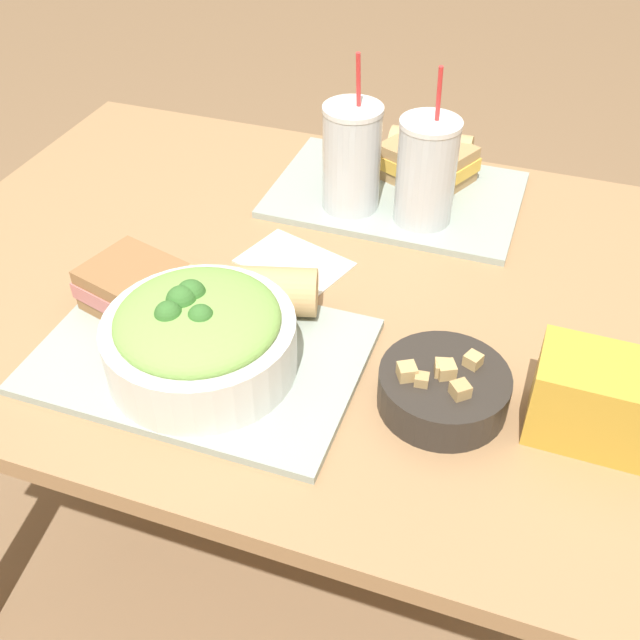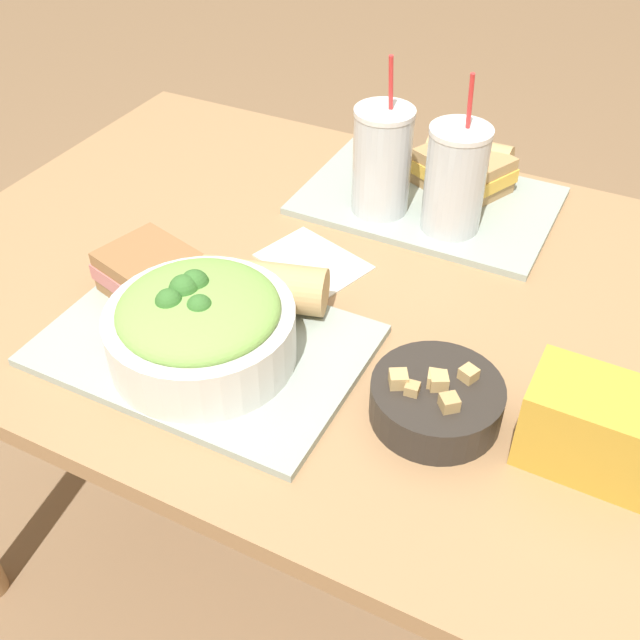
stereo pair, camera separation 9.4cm
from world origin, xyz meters
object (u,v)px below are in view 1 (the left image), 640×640
object	(u,v)px
sandwich_near	(140,289)
chip_bag	(600,400)
salad_bowl	(199,335)
baguette_near	(255,290)
baguette_far	(431,150)
soup_bowl	(443,388)
drink_cup_red	(426,175)
napkin_folded	(294,263)
drink_cup_dark	(352,161)
sandwich_far	(427,163)

from	to	relation	value
sandwich_near	chip_bag	size ratio (longest dim) A/B	1.16
salad_bowl	baguette_near	bearing A→B (deg)	81.59
baguette_near	baguette_far	xyz separation A→B (m)	(0.14, 0.48, -0.00)
soup_bowl	drink_cup_red	xyz separation A→B (m)	(-0.12, 0.39, 0.06)
drink_cup_red	sandwich_near	bearing A→B (deg)	-131.59
soup_bowl	drink_cup_red	size ratio (longest dim) A/B	0.62
soup_bowl	napkin_folded	bearing A→B (deg)	142.02
drink_cup_dark	sandwich_far	bearing A→B (deg)	52.40
soup_bowl	baguette_near	distance (m)	0.30
baguette_near	drink_cup_red	xyz separation A→B (m)	(0.16, 0.31, 0.05)
drink_cup_dark	napkin_folded	distance (m)	0.20
sandwich_far	drink_cup_dark	size ratio (longest dim) A/B	0.69
baguette_near	soup_bowl	bearing A→B (deg)	-121.74
soup_bowl	sandwich_far	xyz separation A→B (m)	(-0.14, 0.52, 0.02)
drink_cup_dark	chip_bag	xyz separation A→B (m)	(0.42, -0.38, -0.04)
soup_bowl	baguette_far	xyz separation A→B (m)	(-0.15, 0.57, 0.02)
sandwich_far	baguette_far	xyz separation A→B (m)	(-0.00, 0.05, 0.00)
salad_bowl	drink_cup_dark	distance (m)	0.44
baguette_near	sandwich_far	size ratio (longest dim) A/B	1.04
baguette_far	drink_cup_red	bearing A→B (deg)	-172.77
salad_bowl	sandwich_far	size ratio (longest dim) A/B	1.33
chip_bag	sandwich_far	bearing A→B (deg)	123.21
salad_bowl	sandwich_near	bearing A→B (deg)	148.87
salad_bowl	napkin_folded	distance (m)	0.27
drink_cup_red	napkin_folded	world-z (taller)	drink_cup_red
napkin_folded	salad_bowl	bearing A→B (deg)	-95.22
drink_cup_red	napkin_folded	size ratio (longest dim) A/B	1.39
salad_bowl	soup_bowl	world-z (taller)	salad_bowl
sandwich_far	drink_cup_red	world-z (taller)	drink_cup_red
sandwich_near	baguette_near	xyz separation A→B (m)	(0.15, 0.05, 0.00)
sandwich_near	baguette_near	world-z (taller)	baguette_near
sandwich_far	drink_cup_dark	distance (m)	0.17
chip_bag	drink_cup_red	bearing A→B (deg)	129.13
soup_bowl	drink_cup_dark	distance (m)	0.46
salad_bowl	sandwich_near	distance (m)	0.16
salad_bowl	soup_bowl	size ratio (longest dim) A/B	1.51
drink_cup_dark	chip_bag	size ratio (longest dim) A/B	1.72
baguette_near	napkin_folded	xyz separation A→B (m)	(0.01, 0.14, -0.04)
sandwich_far	chip_bag	xyz separation A→B (m)	(0.32, -0.51, 0.01)
salad_bowl	chip_bag	world-z (taller)	salad_bowl
salad_bowl	drink_cup_red	distance (m)	0.48
sandwich_far	chip_bag	size ratio (longest dim) A/B	1.19
soup_bowl	sandwich_near	world-z (taller)	sandwich_near
baguette_far	drink_cup_red	distance (m)	0.18
chip_bag	napkin_folded	distance (m)	0.50
baguette_near	drink_cup_red	world-z (taller)	drink_cup_red
baguette_near	salad_bowl	bearing A→B (deg)	155.78
sandwich_near	baguette_far	xyz separation A→B (m)	(0.29, 0.53, 0.00)
baguette_near	chip_bag	bearing A→B (deg)	-114.02
sandwich_far	chip_bag	distance (m)	0.60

